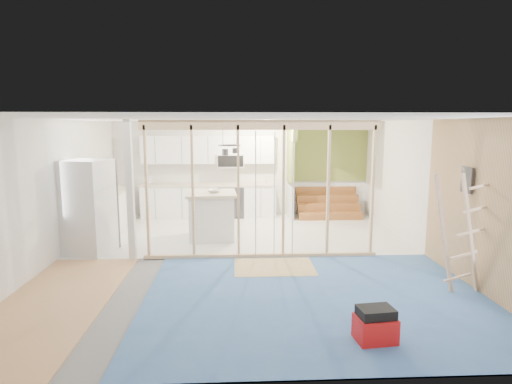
{
  "coord_description": "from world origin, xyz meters",
  "views": [
    {
      "loc": [
        -0.16,
        -7.83,
        2.48
      ],
      "look_at": [
        0.24,
        0.6,
        1.18
      ],
      "focal_mm": 30.0,
      "sensor_mm": 36.0,
      "label": 1
    }
  ],
  "objects_px": {
    "island": "(212,216)",
    "toolbox": "(375,326)",
    "ladder": "(460,234)",
    "fridge": "(88,207)"
  },
  "relations": [
    {
      "from": "island",
      "to": "toolbox",
      "type": "xyz_separation_m",
      "value": [
        2.14,
        -4.71,
        -0.32
      ]
    },
    {
      "from": "ladder",
      "to": "island",
      "type": "bearing_deg",
      "value": 132.72
    },
    {
      "from": "toolbox",
      "to": "fridge",
      "type": "bearing_deg",
      "value": 133.37
    },
    {
      "from": "toolbox",
      "to": "island",
      "type": "bearing_deg",
      "value": 107.57
    },
    {
      "from": "toolbox",
      "to": "ladder",
      "type": "bearing_deg",
      "value": 32.46
    },
    {
      "from": "fridge",
      "to": "toolbox",
      "type": "distance_m",
      "value": 5.85
    },
    {
      "from": "fridge",
      "to": "island",
      "type": "height_order",
      "value": "fridge"
    },
    {
      "from": "island",
      "to": "ladder",
      "type": "height_order",
      "value": "ladder"
    },
    {
      "from": "ladder",
      "to": "toolbox",
      "type": "bearing_deg",
      "value": -146.94
    },
    {
      "from": "fridge",
      "to": "ladder",
      "type": "distance_m",
      "value": 6.57
    }
  ]
}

